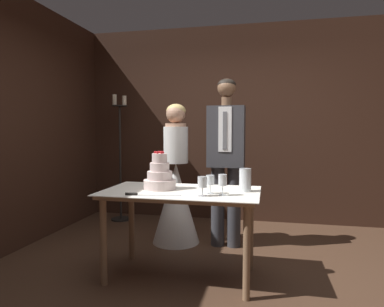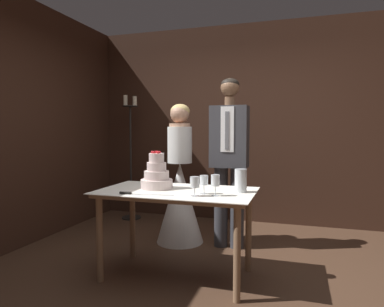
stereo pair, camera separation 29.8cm
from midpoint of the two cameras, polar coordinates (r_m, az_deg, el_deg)
ground_plane at (r=3.16m, az=-0.46°, el=-20.30°), size 40.00×40.00×0.00m
wall_back at (r=4.97m, az=4.99°, el=4.94°), size 4.48×0.12×2.78m
cake_table at (r=3.02m, az=-4.71°, el=-7.93°), size 1.36×0.78×0.77m
tiered_cake at (r=3.08m, az=-8.18°, el=-3.82°), size 0.29×0.29×0.34m
cake_knife at (r=2.83m, az=-11.32°, el=-6.73°), size 0.45×0.09×0.02m
wine_glass_near at (r=2.73m, az=-1.31°, el=-4.98°), size 0.08×0.08×0.16m
wine_glass_middle at (r=2.75m, az=2.02°, el=-4.56°), size 0.07×0.07×0.17m
wine_glass_far at (r=2.83m, az=0.04°, el=-4.55°), size 0.07×0.07×0.15m
hurricane_candle at (r=2.95m, az=6.00°, el=-4.51°), size 0.10×0.10×0.20m
bride at (r=3.96m, az=-4.86°, el=-6.35°), size 0.54×0.54×1.60m
groom at (r=3.78m, az=3.47°, el=-0.15°), size 0.40×0.25×1.86m
candle_stand at (r=5.04m, az=-13.55°, el=-1.24°), size 0.28×0.28×1.81m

